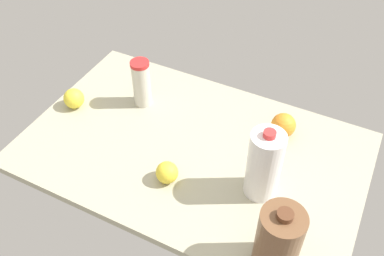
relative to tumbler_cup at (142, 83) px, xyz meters
The scene contains 7 objects.
countertop 33.36cm from the tumbler_cup, 25.21° to the right, with size 120.00×76.00×3.00cm, color #ABA78C.
tumbler_cup is the anchor object (origin of this frame).
milk_jug 60.06cm from the tumbler_cup, 19.62° to the right, with size 10.77×10.77×26.91cm.
chocolate_milk_jug 80.61cm from the tumbler_cup, 31.57° to the right, with size 12.35×12.35×23.86cm.
lemon_far_back 27.36cm from the tumbler_cup, 148.65° to the right, with size 7.94×7.94×7.94cm, color yellow.
lemon_by_jug 41.13cm from the tumbler_cup, 47.38° to the right, with size 7.49×7.49×7.49cm, color yellow.
orange_beside_bowl 55.64cm from the tumbler_cup, ahead, with size 8.99×8.99×8.99cm, color orange.
Camera 1 is at (46.67, -92.76, 115.43)cm, focal length 40.00 mm.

